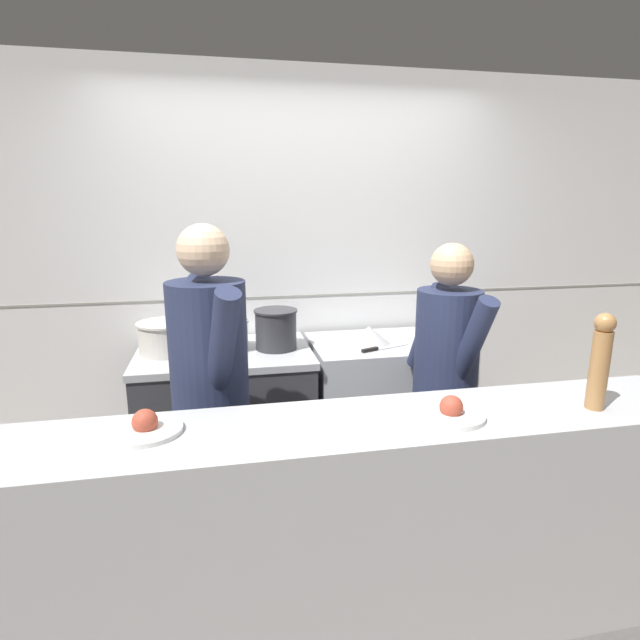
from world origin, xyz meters
name	(u,v)px	position (x,y,z in m)	size (l,w,h in m)	color
ground_plane	(349,593)	(0.00, 0.00, 0.00)	(14.00, 14.00, 0.00)	#6B6056
wall_back_tiled	(299,273)	(0.00, 1.41, 1.30)	(8.00, 0.06, 2.60)	white
oven_range	(227,421)	(-0.52, 1.01, 0.45)	(1.02, 0.71, 0.90)	#38383D
prep_counter	(384,409)	(0.49, 1.00, 0.45)	(0.95, 0.65, 0.91)	#B7BABF
pass_counter	(363,541)	(-0.03, -0.28, 0.49)	(2.74, 0.45, 0.99)	#B7BABF
stock_pot	(165,337)	(-0.85, 1.02, 1.00)	(0.32, 0.32, 0.19)	beige
sauce_pot	(229,334)	(-0.49, 1.02, 1.00)	(0.24, 0.24, 0.18)	#B7BABF
braising_pot	(276,328)	(-0.21, 0.99, 1.03)	(0.26, 0.26, 0.24)	#2D2D33
mixing_bowl_steel	(369,335)	(0.37, 0.99, 0.96)	(0.27, 0.27, 0.11)	#B7BABF
chefs_knife	(381,348)	(0.40, 0.85, 0.91)	(0.33, 0.15, 0.02)	#B7BABF
plated_dish_main	(145,427)	(-0.80, -0.23, 1.01)	(0.25, 0.25, 0.09)	white
plated_dish_appetiser	(451,412)	(0.29, -0.32, 1.01)	(0.25, 0.25, 0.09)	white
pepper_mill	(600,360)	(0.87, -0.35, 1.19)	(0.08, 0.08, 0.37)	#AD7A47
chef_head_cook	(211,392)	(-0.59, 0.26, 0.93)	(0.43, 0.73, 1.68)	black
chef_sous	(445,381)	(0.58, 0.34, 0.88)	(0.36, 0.69, 1.58)	black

